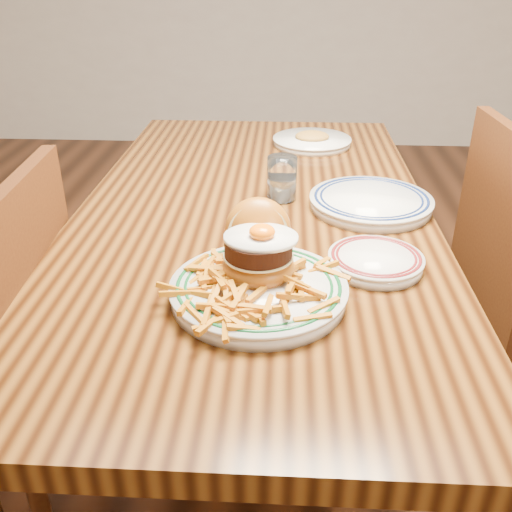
# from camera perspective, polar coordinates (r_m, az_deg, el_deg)

# --- Properties ---
(floor) EXTENTS (6.00, 6.00, 0.00)m
(floor) POSITION_cam_1_polar(r_m,az_deg,el_deg) (1.82, -0.18, -17.38)
(floor) COLOR black
(floor) RESTS_ON ground
(table) EXTENTS (0.85, 1.60, 0.75)m
(table) POSITION_cam_1_polar(r_m,az_deg,el_deg) (1.43, -0.22, 1.59)
(table) COLOR black
(table) RESTS_ON floor
(main_plate) EXTENTS (0.32, 0.33, 0.15)m
(main_plate) POSITION_cam_1_polar(r_m,az_deg,el_deg) (1.02, 0.25, -1.76)
(main_plate) COLOR silver
(main_plate) RESTS_ON table
(side_plate) EXTENTS (0.19, 0.19, 0.03)m
(side_plate) POSITION_cam_1_polar(r_m,az_deg,el_deg) (1.14, 11.88, -0.39)
(side_plate) COLOR silver
(side_plate) RESTS_ON table
(rear_plate) EXTENTS (0.30, 0.30, 0.03)m
(rear_plate) POSITION_cam_1_polar(r_m,az_deg,el_deg) (1.41, 11.41, 5.38)
(rear_plate) COLOR silver
(rear_plate) RESTS_ON table
(water_glass) EXTENTS (0.07, 0.07, 0.11)m
(water_glass) POSITION_cam_1_polar(r_m,az_deg,el_deg) (1.43, 2.61, 7.51)
(water_glass) COLOR white
(water_glass) RESTS_ON table
(far_plate) EXTENTS (0.25, 0.25, 0.04)m
(far_plate) POSITION_cam_1_polar(r_m,az_deg,el_deg) (1.87, 5.62, 11.41)
(far_plate) COLOR silver
(far_plate) RESTS_ON table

